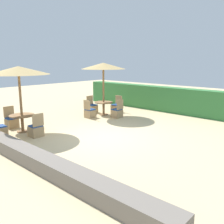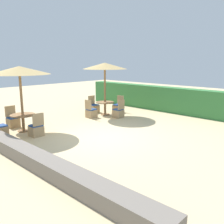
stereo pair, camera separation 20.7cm
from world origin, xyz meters
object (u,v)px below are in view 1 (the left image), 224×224
parasol_front_left (18,71)px  patio_chair_front_left_east (36,130)px  parasol_back_left (103,66)px  round_table_back_left (104,105)px  patio_chair_back_left_east (117,112)px  round_table_front_left (22,119)px  patio_chair_back_left_north (116,108)px  patio_chair_front_left_west (12,122)px  patio_chair_back_left_west (92,108)px  patio_chair_back_left_south (90,113)px

parasol_front_left → patio_chair_front_left_east: (1.00, 0.02, -2.23)m
parasol_back_left → round_table_back_left: bearing=0.0°
patio_chair_back_left_east → round_table_front_left: size_ratio=0.92×
round_table_back_left → patio_chair_back_left_east: (0.97, 0.00, -0.27)m
patio_chair_back_left_north → patio_chair_front_left_west: 5.70m
patio_chair_front_left_east → parasol_front_left: bearing=90.9°
patio_chair_back_left_east → patio_chair_back_left_north: same height
patio_chair_back_left_west → patio_chair_front_left_east: bearing=20.6°
patio_chair_back_left_west → patio_chair_front_left_west: size_ratio=1.00×
parasol_back_left → parasol_front_left: bearing=-92.4°
round_table_front_left → patio_chair_front_left_east: size_ratio=1.09×
round_table_back_left → patio_chair_back_left_north: 1.02m
patio_chair_back_left_east → patio_chair_back_left_north: size_ratio=1.00×
patio_chair_front_left_west → patio_chair_back_left_west: bearing=177.1°
patio_chair_back_left_west → round_table_back_left: bearing=89.2°
parasol_back_left → parasol_front_left: (-0.19, -4.59, -0.09)m
patio_chair_back_left_north → patio_chair_front_left_west: bearing=77.8°
parasol_back_left → patio_chair_front_left_east: bearing=-79.9°
parasol_front_left → patio_chair_front_left_east: bearing=0.9°
parasol_back_left → patio_chair_front_left_east: (0.81, -4.57, -2.32)m
parasol_back_left → patio_chair_back_left_west: parasol_back_left is taller
patio_chair_back_left_north → patio_chair_front_left_west: (-1.20, -5.57, 0.00)m
patio_chair_front_left_west → patio_chair_back_left_east: bearing=155.2°
patio_chair_back_left_east → patio_chair_back_left_west: size_ratio=1.00×
patio_chair_back_left_east → parasol_front_left: parasol_front_left is taller
patio_chair_back_left_west → patio_chair_back_left_north: 1.37m
parasol_front_left → patio_chair_back_left_south: bearing=87.5°
patio_chair_back_left_east → round_table_back_left: bearing=90.1°
patio_chair_back_left_north → parasol_front_left: bearing=87.4°
patio_chair_back_left_south → round_table_front_left: 3.63m
patio_chair_back_left_north → round_table_front_left: 5.58m
patio_chair_front_left_west → patio_chair_front_left_east: 1.95m
parasol_front_left → patio_chair_front_left_west: (-0.95, -0.00, -2.23)m
patio_chair_back_left_south → patio_chair_back_left_west: size_ratio=1.00×
patio_chair_back_left_north → round_table_front_left: patio_chair_back_left_north is taller
patio_chair_back_left_west → round_table_front_left: 4.67m
patio_chair_back_left_north → patio_chair_front_left_west: size_ratio=1.00×
patio_chair_back_left_north → round_table_front_left: bearing=87.4°
patio_chair_back_left_south → patio_chair_back_left_west: bearing=131.7°
patio_chair_back_left_north → parasol_front_left: 6.01m
round_table_back_left → patio_chair_front_left_west: patio_chair_front_left_west is taller
round_table_back_left → patio_chair_front_left_east: (0.81, -4.57, -0.27)m
patio_chair_back_left_south → patio_chair_front_left_west: (-1.11, -3.62, 0.00)m
round_table_back_left → patio_chair_back_left_east: bearing=0.1°
patio_chair_back_left_west → round_table_front_left: size_ratio=0.92×
patio_chair_back_left_north → parasol_front_left: size_ratio=0.35×
parasol_back_left → patio_chair_back_left_north: bearing=86.5°
parasol_back_left → round_table_back_left: size_ratio=2.86×
patio_chair_front_left_east → round_table_back_left: bearing=10.1°
round_table_back_left → patio_chair_back_left_south: size_ratio=1.04×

